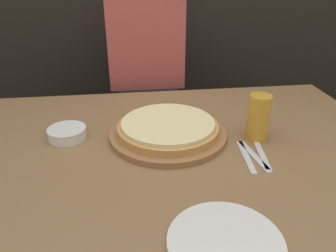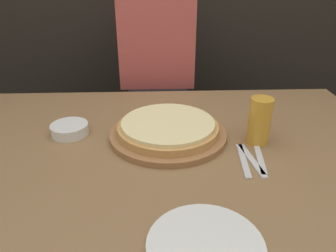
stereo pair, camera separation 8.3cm
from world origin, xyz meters
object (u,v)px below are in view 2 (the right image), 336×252
at_px(diner_person, 157,96).
at_px(spoon, 260,160).
at_px(fork, 243,160).
at_px(pizza_on_board, 168,130).
at_px(dinner_knife, 252,160).
at_px(side_bowl, 70,129).
at_px(dinner_plate, 205,247).
at_px(beer_glass, 260,119).

bearing_deg(diner_person, spoon, -69.09).
xyz_separation_m(fork, spoon, (0.05, -0.00, 0.00)).
bearing_deg(pizza_on_board, dinner_knife, -33.37).
bearing_deg(side_bowl, dinner_knife, -18.53).
distance_m(pizza_on_board, dinner_knife, 0.29).
relative_size(dinner_plate, spoon, 1.55).
bearing_deg(diner_person, fork, -72.41).
relative_size(fork, dinner_knife, 1.00).
bearing_deg(dinner_plate, spoon, 57.27).
distance_m(dinner_plate, spoon, 0.39).
distance_m(dinner_knife, diner_person, 0.82).
relative_size(beer_glass, side_bowl, 1.21).
bearing_deg(beer_glass, spoon, -100.97).
relative_size(side_bowl, dinner_knife, 0.68).
bearing_deg(spoon, fork, 180.00).
bearing_deg(beer_glass, diner_person, 115.59).
xyz_separation_m(dinner_plate, spoon, (0.21, 0.33, -0.01)).
height_order(fork, dinner_knife, same).
bearing_deg(spoon, beer_glass, 79.03).
xyz_separation_m(side_bowl, spoon, (0.59, -0.19, -0.02)).
xyz_separation_m(side_bowl, fork, (0.54, -0.19, -0.02)).
bearing_deg(dinner_plate, diner_person, 94.43).
distance_m(dinner_plate, side_bowl, 0.64).
relative_size(beer_glass, spoon, 0.97).
xyz_separation_m(dinner_plate, diner_person, (-0.08, 1.09, -0.10)).
xyz_separation_m(dinner_plate, side_bowl, (-0.39, 0.52, 0.01)).
xyz_separation_m(beer_glass, dinner_plate, (-0.23, -0.44, -0.07)).
height_order(dinner_plate, fork, dinner_plate).
distance_m(fork, dinner_knife, 0.03).
xyz_separation_m(side_bowl, diner_person, (0.30, 0.58, -0.11)).
distance_m(fork, diner_person, 0.81).
height_order(dinner_knife, spoon, same).
height_order(pizza_on_board, fork, pizza_on_board).
distance_m(beer_glass, dinner_plate, 0.50).
relative_size(pizza_on_board, fork, 2.12).
distance_m(dinner_plate, dinner_knife, 0.37).
bearing_deg(side_bowl, beer_glass, -7.41).
distance_m(spoon, diner_person, 0.83).
xyz_separation_m(fork, dinner_knife, (0.03, 0.00, 0.00)).
distance_m(dinner_plate, fork, 0.36).
distance_m(beer_glass, diner_person, 0.75).
height_order(fork, diner_person, diner_person).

